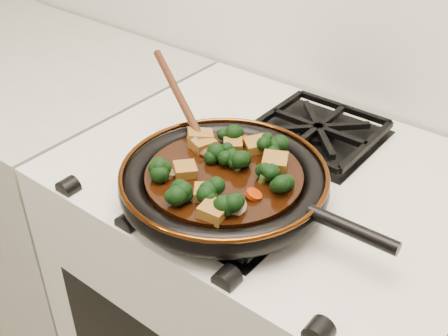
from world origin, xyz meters
The scene contains 32 objects.
stove centered at (0.00, 1.69, 0.45)m, with size 0.76×0.60×0.90m, color silver.
burner_grate_front centered at (0.00, 1.55, 0.91)m, with size 0.23×0.23×0.03m, color black, non-canonical shape.
burner_grate_back centered at (0.00, 1.83, 0.91)m, with size 0.23×0.23×0.03m, color black, non-canonical shape.
skillet centered at (-0.02, 1.55, 0.94)m, with size 0.47×0.35×0.05m.
braising_sauce centered at (-0.02, 1.55, 0.95)m, with size 0.26×0.26×0.02m, color black.
tofu_cube_0 centered at (-0.05, 1.62, 0.97)m, with size 0.03×0.03×0.02m, color #8E6020.
tofu_cube_1 centered at (0.04, 1.46, 0.97)m, with size 0.04×0.04×0.02m, color #8E6020.
tofu_cube_2 centered at (0.00, 1.49, 0.97)m, with size 0.04×0.03×0.02m, color #8E6020.
tofu_cube_3 centered at (-0.07, 1.51, 0.97)m, with size 0.04×0.04×0.02m, color #8E6020.
tofu_cube_4 centered at (0.04, 1.62, 0.97)m, with size 0.04×0.04×0.02m, color #8E6020.
tofu_cube_5 centered at (-0.11, 1.60, 0.97)m, with size 0.04×0.04×0.02m, color #8E6020.
tofu_cube_6 centered at (-0.02, 1.64, 0.97)m, with size 0.04×0.04×0.02m, color #8E6020.
tofu_cube_7 centered at (-0.09, 1.59, 0.97)m, with size 0.04×0.04×0.02m, color #8E6020.
broccoli_floret_0 centered at (-0.04, 1.57, 0.97)m, with size 0.06×0.06×0.05m, color black, non-canonical shape.
broccoli_floret_1 centered at (-0.09, 1.48, 0.97)m, with size 0.06×0.06×0.05m, color black, non-canonical shape.
broccoli_floret_2 centered at (-0.03, 1.45, 0.97)m, with size 0.06×0.06×0.05m, color black, non-canonical shape.
broccoli_floret_3 centered at (0.08, 1.57, 0.97)m, with size 0.06×0.06×0.05m, color black, non-canonical shape.
broccoli_floret_4 centered at (0.05, 1.48, 0.97)m, with size 0.06×0.06×0.05m, color black, non-canonical shape.
broccoli_floret_5 centered at (-0.07, 1.63, 0.97)m, with size 0.06×0.06×0.06m, color black, non-canonical shape.
broccoli_floret_6 centered at (-0.01, 1.57, 0.97)m, with size 0.06×0.06×0.05m, color black, non-canonical shape.
broccoli_floret_7 centered at (0.01, 1.65, 0.97)m, with size 0.06×0.06×0.05m, color black, non-canonical shape.
broccoli_floret_8 centered at (0.01, 1.48, 0.97)m, with size 0.06×0.06×0.06m, color black, non-canonical shape.
broccoli_floret_9 centered at (0.05, 1.57, 0.97)m, with size 0.06×0.06×0.05m, color black, non-canonical shape.
carrot_coin_0 centered at (-0.04, 1.65, 0.96)m, with size 0.03×0.03×0.01m, color #A22704.
carrot_coin_1 centered at (-0.07, 1.59, 0.96)m, with size 0.03×0.03×0.01m, color #A22704.
carrot_coin_2 centered at (0.06, 1.53, 0.96)m, with size 0.03×0.03×0.01m, color #A22704.
carrot_coin_3 centered at (-0.10, 1.49, 0.96)m, with size 0.03×0.03×0.01m, color #A22704.
mushroom_slice_0 centered at (-0.09, 1.49, 0.97)m, with size 0.03×0.03×0.01m, color olive.
mushroom_slice_1 centered at (0.05, 1.49, 0.97)m, with size 0.03×0.03×0.01m, color olive.
mushroom_slice_2 centered at (-0.10, 1.60, 0.97)m, with size 0.03×0.03×0.01m, color olive.
mushroom_slice_3 centered at (-0.10, 1.59, 0.97)m, with size 0.04×0.04×0.01m, color olive.
wooden_spoon centered at (-0.15, 1.62, 0.99)m, with size 0.16×0.10×0.27m.
Camera 1 is at (0.45, 0.97, 1.49)m, focal length 45.00 mm.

